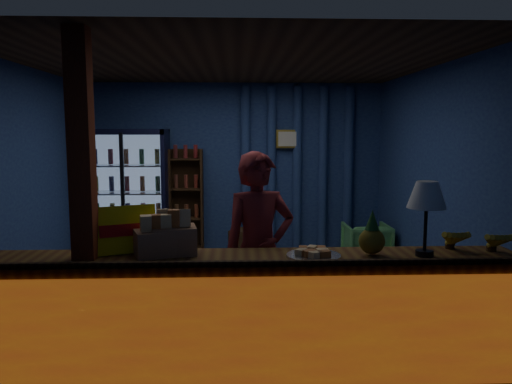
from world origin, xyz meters
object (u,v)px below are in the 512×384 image
table_lamp (427,198)px  shopkeeper (259,251)px  pastry_tray (314,254)px  green_chair (366,243)px

table_lamp → shopkeeper: bearing=153.5°
shopkeeper → pastry_tray: size_ratio=4.21×
shopkeeper → table_lamp: shopkeeper is taller
shopkeeper → green_chair: bearing=43.8°
green_chair → table_lamp: size_ratio=1.12×
shopkeeper → table_lamp: bearing=-41.1°
green_chair → pastry_tray: pastry_tray is taller
pastry_tray → table_lamp: 0.93m
shopkeeper → green_chair: size_ratio=2.71×
shopkeeper → table_lamp: (1.21, -0.60, 0.54)m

